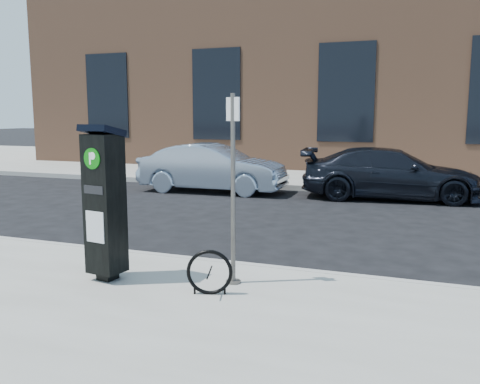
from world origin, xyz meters
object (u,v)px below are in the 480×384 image
at_px(bike_rack, 210,272).
at_px(car_silver, 213,168).
at_px(parking_kiosk, 105,201).
at_px(sign_pole, 233,191).
at_px(car_dark, 391,174).

xyz_separation_m(bike_rack, car_silver, (-3.50, 8.21, 0.28)).
bearing_deg(parking_kiosk, sign_pole, 24.24).
bearing_deg(car_dark, car_silver, 89.68).
height_order(parking_kiosk, sign_pole, sign_pole).
bearing_deg(car_silver, car_dark, -86.41).
distance_m(parking_kiosk, car_dark, 9.15).
bearing_deg(sign_pole, car_silver, 137.44).
bearing_deg(sign_pole, parking_kiosk, -142.21).
height_order(bike_rack, car_dark, car_dark).
xyz_separation_m(parking_kiosk, car_silver, (-2.06, 8.16, -0.46)).
xyz_separation_m(parking_kiosk, bike_rack, (1.44, -0.05, -0.74)).
height_order(sign_pole, car_silver, sign_pole).
bearing_deg(car_silver, parking_kiosk, -168.16).
relative_size(parking_kiosk, car_dark, 0.42).
xyz_separation_m(parking_kiosk, sign_pole, (1.55, 0.43, 0.15)).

